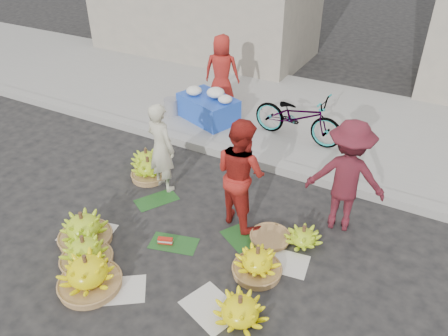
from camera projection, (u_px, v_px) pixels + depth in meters
The scene contains 22 objects.
ground at pixel (188, 237), 6.11m from camera, with size 80.00×80.00×0.00m, color black.
curb at pixel (255, 160), 7.69m from camera, with size 40.00×0.25×0.15m, color gray.
sidewalk at pixel (297, 115), 9.25m from camera, with size 40.00×4.00×0.12m, color gray.
newspaper_scatter at pixel (154, 274), 5.51m from camera, with size 3.20×1.80×0.00m, color silver, non-canonical shape.
banana_leaves at pixel (189, 227), 6.29m from camera, with size 2.00×1.00×0.00m, color #174518, non-canonical shape.
banana_bunch_0 at pixel (83, 228), 5.94m from camera, with size 0.82×0.82×0.48m.
banana_bunch_1 at pixel (85, 252), 5.59m from camera, with size 0.67×0.67×0.45m.
banana_bunch_2 at pixel (88, 273), 5.24m from camera, with size 0.85×0.85×0.51m.
banana_bunch_3 at pixel (240, 309), 4.86m from camera, with size 0.72×0.72×0.38m.
banana_bunch_4 at pixel (257, 262), 5.44m from camera, with size 0.65×0.65×0.43m.
banana_bunch_5 at pixel (303, 236), 5.93m from camera, with size 0.48×0.48×0.31m.
banana_bunch_6 at pixel (148, 169), 7.27m from camera, with size 0.57×0.57×0.41m.
banana_bunch_7 at pixel (146, 158), 7.61m from camera, with size 0.71×0.71×0.35m.
basket_spare at pixel (270, 237), 6.06m from camera, with size 0.55×0.55×0.06m, color olive.
incense_stack at pixel (165, 241), 5.97m from camera, with size 0.20×0.06×0.08m, color red.
vendor_cream at pixel (161, 148), 6.75m from camera, with size 0.54×0.35×1.47m, color beige.
vendor_red at pixel (241, 173), 5.99m from camera, with size 0.80×0.62×1.64m, color #AF251B.
man_striped at pixel (346, 177), 5.90m from camera, with size 1.07×0.62×1.66m, color maroon.
flower_table at pixel (209, 107), 8.81m from camera, with size 1.36×1.10×0.69m.
grey_bucket at pixel (172, 107), 9.08m from camera, with size 0.30×0.30×0.34m, color gray.
flower_vendor at pixel (222, 71), 9.18m from camera, with size 0.74×0.48×1.52m, color #AF251B.
bicycle at pixel (298, 116), 8.03m from camera, with size 1.74×0.61×0.92m, color gray.
Camera 1 is at (2.66, -3.81, 4.11)m, focal length 35.00 mm.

